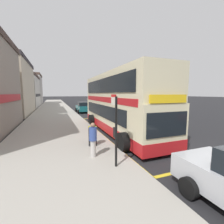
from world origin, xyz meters
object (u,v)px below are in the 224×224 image
(bus_stop_sign, at_px, (115,125))
(parked_car_white_ahead, at_px, (96,102))
(pedestrian_waiting_near_sign, at_px, (93,139))
(litter_bin, at_px, (93,136))
(parked_car_teal_kerbside, at_px, (83,107))
(double_decker_bus, at_px, (118,105))

(bus_stop_sign, relative_size, parked_car_white_ahead, 0.66)
(bus_stop_sign, height_order, pedestrian_waiting_near_sign, bus_stop_sign)
(parked_car_white_ahead, distance_m, litter_bin, 30.24)
(parked_car_white_ahead, bearing_deg, parked_car_teal_kerbside, -115.13)
(bus_stop_sign, bearing_deg, parked_car_white_ahead, 76.55)
(bus_stop_sign, height_order, litter_bin, bus_stop_sign)
(parked_car_teal_kerbside, distance_m, pedestrian_waiting_near_sign, 17.82)
(pedestrian_waiting_near_sign, xyz_separation_m, litter_bin, (0.33, 1.45, -0.30))
(double_decker_bus, xyz_separation_m, pedestrian_waiting_near_sign, (-3.03, -4.30, -1.10))
(parked_car_white_ahead, xyz_separation_m, litter_bin, (-7.87, -29.19, -0.13))
(double_decker_bus, distance_m, litter_bin, 4.16)
(parked_car_teal_kerbside, height_order, pedestrian_waiting_near_sign, pedestrian_waiting_near_sign)
(parked_car_white_ahead, relative_size, pedestrian_waiting_near_sign, 2.73)
(parked_car_teal_kerbside, height_order, litter_bin, parked_car_teal_kerbside)
(double_decker_bus, height_order, parked_car_white_ahead, double_decker_bus)
(parked_car_white_ahead, relative_size, litter_bin, 3.99)
(pedestrian_waiting_near_sign, relative_size, litter_bin, 1.46)
(double_decker_bus, distance_m, bus_stop_sign, 5.96)
(parked_car_teal_kerbside, relative_size, pedestrian_waiting_near_sign, 2.73)
(double_decker_bus, relative_size, bus_stop_sign, 3.97)
(pedestrian_waiting_near_sign, bearing_deg, parked_car_white_ahead, 75.01)
(double_decker_bus, height_order, litter_bin, double_decker_bus)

